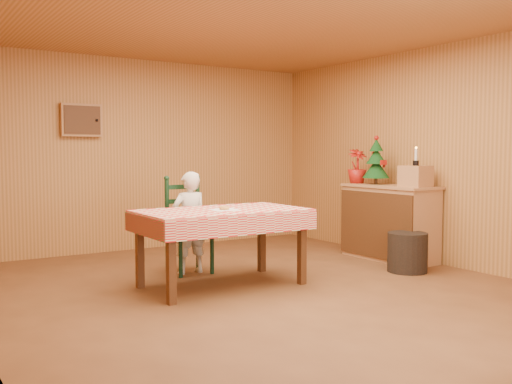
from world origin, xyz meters
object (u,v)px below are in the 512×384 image
at_px(crate, 416,176).
at_px(christmas_tree, 376,162).
at_px(shelf_unit, 389,222).
at_px(seated_child, 189,223).
at_px(storage_bin, 407,252).
at_px(dining_table, 222,218).
at_px(ladder_chair, 187,227).

xyz_separation_m(crate, christmas_tree, (-0.00, 0.65, 0.16)).
height_order(shelf_unit, crate, crate).
bearing_deg(crate, seated_child, 157.36).
bearing_deg(storage_bin, dining_table, 165.44).
relative_size(seated_child, christmas_tree, 1.81).
xyz_separation_m(seated_child, crate, (2.46, -1.03, 0.49)).
bearing_deg(shelf_unit, crate, -88.77).
distance_m(ladder_chair, christmas_tree, 2.60).
relative_size(crate, storage_bin, 0.68).
bearing_deg(shelf_unit, christmas_tree, 88.02).
height_order(dining_table, ladder_chair, ladder_chair).
distance_m(ladder_chair, shelf_unit, 2.54).
xyz_separation_m(ladder_chair, crate, (2.46, -1.08, 0.55)).
relative_size(ladder_chair, shelf_unit, 0.87).
xyz_separation_m(dining_table, storage_bin, (2.08, -0.54, -0.47)).
distance_m(seated_child, crate, 2.71).
distance_m(dining_table, shelf_unit, 2.46).
distance_m(seated_child, christmas_tree, 2.57).
bearing_deg(ladder_chair, shelf_unit, -15.56).
bearing_deg(seated_child, storage_bin, 148.55).
distance_m(seated_child, storage_bin, 2.46).
bearing_deg(christmas_tree, storage_bin, -113.26).
relative_size(dining_table, storage_bin, 3.76).
height_order(crate, storage_bin, crate).
bearing_deg(christmas_tree, shelf_unit, -91.98).
bearing_deg(dining_table, ladder_chair, 90.00).
distance_m(seated_child, shelf_unit, 2.53).
xyz_separation_m(shelf_unit, storage_bin, (-0.38, -0.64, -0.25)).
distance_m(ladder_chair, crate, 2.74).
distance_m(crate, christmas_tree, 0.67).
height_order(crate, christmas_tree, christmas_tree).
bearing_deg(storage_bin, crate, 32.40).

